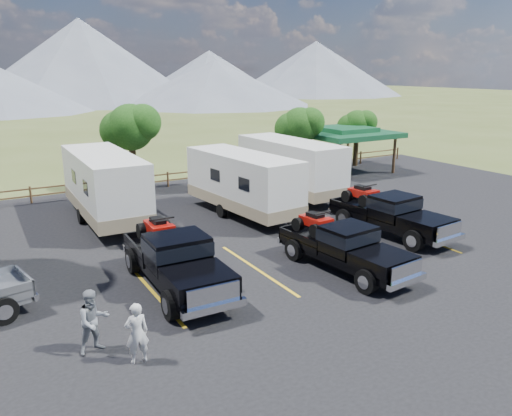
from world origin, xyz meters
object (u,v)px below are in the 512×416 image
rig_left (175,258)px  trailer_left (105,187)px  rig_center (343,245)px  pavilion (345,133)px  trailer_right (290,168)px  rig_right (389,213)px  trailer_center (243,183)px  person_a (137,333)px  person_b (94,321)px

rig_left → trailer_left: 8.82m
rig_center → pavilion: bearing=44.6°
trailer_right → rig_left: bearing=-142.9°
rig_left → rig_right: bearing=4.1°
pavilion → trailer_right: size_ratio=0.66×
rig_center → trailer_center: bearing=82.8°
trailer_center → rig_right: bearing=-60.2°
pavilion → person_a: (-20.68, -16.72, -1.93)m
trailer_center → person_b: size_ratio=5.24×
pavilion → person_a: bearing=-141.0°
rig_right → person_b: 14.09m
person_b → person_a: bearing=-62.9°
rig_left → trailer_right: size_ratio=0.68×
trailer_left → person_a: bearing=-100.1°
pavilion → trailer_left: trailer_left is taller
pavilion → person_b: size_ratio=3.57×
rig_center → person_a: (-8.44, -2.17, -0.11)m
rig_center → trailer_right: (4.44, 10.08, 0.79)m
trailer_left → trailer_right: size_ratio=1.02×
rig_right → trailer_center: (-4.21, 5.95, 0.66)m
pavilion → rig_center: 19.11m
rig_center → trailer_right: bearing=60.9°
trailer_center → person_a: trailer_center is taller
trailer_left → person_b: trailer_left is taller
pavilion → person_b: pavilion is taller
person_a → person_b: 1.34m
trailer_center → person_b: (-9.50, -9.20, -0.78)m
rig_left → trailer_center: trailer_center is taller
rig_center → trailer_center: (0.26, 8.11, 0.72)m
trailer_right → person_a: trailer_right is taller
person_b → pavilion: bearing=26.2°
rig_right → trailer_right: (-0.02, 7.92, 0.73)m
trailer_center → person_a: bearing=-135.7°
rig_left → rig_center: (5.90, -1.67, -0.09)m
trailer_center → rig_left: bearing=-139.2°
trailer_right → person_a: size_ratio=5.78×
pavilion → rig_right: (-7.77, -12.40, -1.77)m
rig_left → rig_center: bearing=-14.4°
trailer_left → person_b: size_ratio=5.53×
rig_left → trailer_right: 13.34m
pavilion → rig_left: bearing=-144.6°
trailer_left → trailer_right: (10.44, -0.38, -0.04)m
pavilion → trailer_center: 13.65m
rig_right → trailer_center: size_ratio=0.69×
trailer_left → trailer_center: 6.69m
pavilion → rig_center: size_ratio=1.05×
trailer_right → person_b: bearing=-142.8°
person_a → person_b: size_ratio=0.94×
rig_right → person_b: bearing=-171.9°
pavilion → rig_center: bearing=-130.1°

